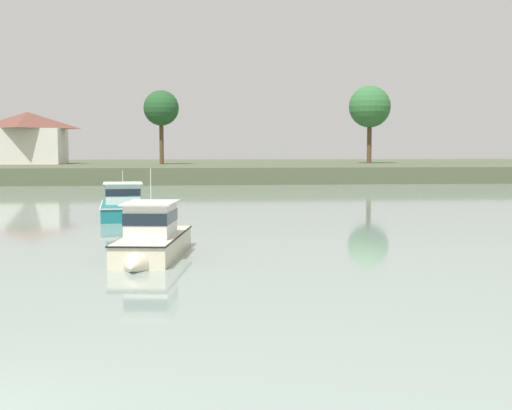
{
  "coord_description": "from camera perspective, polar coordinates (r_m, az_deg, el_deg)",
  "views": [
    {
      "loc": [
        4.02,
        -9.72,
        3.89
      ],
      "look_at": [
        7.95,
        28.72,
        0.78
      ],
      "focal_mm": 49.47,
      "sensor_mm": 36.0,
      "label": 1
    }
  ],
  "objects": [
    {
      "name": "far_shore_bank",
      "position": [
        104.35,
        -8.05,
        2.92
      ],
      "size": [
        213.72,
        58.94,
        1.84
      ],
      "primitive_type": "cube",
      "color": "#4C563D",
      "rests_on": "ground"
    },
    {
      "name": "cruiser_teal",
      "position": [
        41.29,
        -10.69,
        -0.27
      ],
      "size": [
        3.04,
        7.59,
        3.53
      ],
      "color": "#196B70",
      "rests_on": "ground"
    },
    {
      "name": "cruiser_cream",
      "position": [
        25.16,
        -8.57,
        -3.25
      ],
      "size": [
        2.82,
        7.15,
        3.86
      ],
      "color": "beige",
      "rests_on": "ground"
    },
    {
      "name": "shore_tree_center_right",
      "position": [
        92.94,
        -7.67,
        7.74
      ],
      "size": [
        4.57,
        4.57,
        9.58
      ],
      "color": "brown",
      "rests_on": "far_shore_bank"
    },
    {
      "name": "shore_tree_left",
      "position": [
        99.37,
        9.18,
        7.82
      ],
      "size": [
        5.74,
        5.74,
        10.69
      ],
      "color": "brown",
      "rests_on": "far_shore_bank"
    },
    {
      "name": "cottage_hillside",
      "position": [
        98.62,
        -17.97,
        5.25
      ],
      "size": [
        9.94,
        8.99,
        6.88
      ],
      "color": "silver",
      "rests_on": "far_shore_bank"
    }
  ]
}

